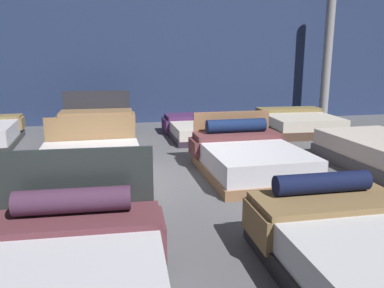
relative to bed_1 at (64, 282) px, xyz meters
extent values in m
cube|color=#5B5B60|center=(1.21, 2.92, -0.25)|extent=(18.00, 18.00, 0.02)
cube|color=navy|center=(1.21, 8.03, 1.51)|extent=(18.00, 0.06, 3.50)
cube|color=silver|center=(0.00, -0.10, 0.04)|extent=(1.50, 1.97, 0.30)
cube|color=#2B3232|center=(0.04, 0.89, 0.26)|extent=(1.40, 0.10, 1.00)
cube|color=brown|center=(0.02, 0.60, 0.21)|extent=(1.49, 0.58, 0.06)
cube|color=brown|center=(0.77, 0.57, 0.02)|extent=(0.08, 0.52, 0.32)
cylinder|color=#4C2C47|center=(0.03, 0.66, 0.36)|extent=(0.98, 0.25, 0.21)
cube|color=black|center=(2.35, -0.09, -0.15)|extent=(1.44, 1.92, 0.18)
cube|color=silver|center=(2.35, -0.09, 0.07)|extent=(1.37, 1.86, 0.27)
cube|color=olive|center=(2.35, 0.52, 0.23)|extent=(1.41, 0.64, 0.06)
cube|color=olive|center=(1.64, 0.52, 0.05)|extent=(0.06, 0.63, 0.31)
cylinder|color=#11183C|center=(2.35, 0.65, 0.36)|extent=(0.97, 0.20, 0.20)
cube|color=olive|center=(0.03, 2.86, -0.18)|extent=(1.58, 1.99, 0.14)
cube|color=white|center=(0.03, 2.86, 0.05)|extent=(1.52, 1.93, 0.32)
cube|color=olive|center=(0.01, 3.84, 0.18)|extent=(1.45, 0.07, 0.85)
cube|color=#986B4A|center=(2.45, 2.82, -0.17)|extent=(1.50, 2.01, 0.14)
cube|color=silver|center=(2.45, 2.82, 0.05)|extent=(1.44, 1.95, 0.30)
cube|color=#986B4A|center=(2.43, 3.81, 0.19)|extent=(1.38, 0.06, 0.86)
cube|color=brown|center=(2.43, 3.53, 0.25)|extent=(1.45, 0.52, 0.09)
cube|color=brown|center=(1.69, 3.52, 0.08)|extent=(0.10, 0.50, 0.26)
cube|color=brown|center=(3.18, 3.55, 0.08)|extent=(0.10, 0.50, 0.26)
cylinder|color=#13234C|center=(2.43, 3.59, 0.40)|extent=(1.04, 0.25, 0.23)
cube|color=#514F55|center=(4.79, 2.84, -0.14)|extent=(1.54, 2.18, 0.21)
cube|color=olive|center=(-1.66, 6.62, 0.08)|extent=(0.08, 0.47, 0.25)
cube|color=#2D2E37|center=(-0.01, 5.90, -0.14)|extent=(1.69, 2.05, 0.21)
cube|color=white|center=(-0.01, 5.90, 0.10)|extent=(1.63, 1.98, 0.28)
cube|color=#2D2E37|center=(0.00, 6.91, 0.26)|extent=(1.56, 0.07, 1.00)
cube|color=olive|center=(0.00, 6.52, 0.28)|extent=(1.65, 0.74, 0.08)
cube|color=olive|center=(-0.84, 6.54, 0.10)|extent=(0.10, 0.71, 0.28)
cube|color=olive|center=(0.84, 6.51, 0.10)|extent=(0.10, 0.71, 0.28)
cube|color=#332635|center=(2.43, 5.81, -0.18)|extent=(1.67, 2.04, 0.12)
cube|color=silver|center=(2.43, 5.81, -0.01)|extent=(1.61, 1.97, 0.22)
cube|color=#472554|center=(2.43, 6.42, 0.14)|extent=(1.63, 0.75, 0.09)
cube|color=#472554|center=(1.59, 6.41, -0.05)|extent=(0.10, 0.73, 0.30)
cube|color=#472554|center=(3.26, 6.43, -0.05)|extent=(0.10, 0.73, 0.30)
cube|color=brown|center=(4.76, 5.84, -0.15)|extent=(1.70, 1.98, 0.19)
cube|color=silver|center=(4.76, 5.84, 0.06)|extent=(1.64, 1.92, 0.24)
cube|color=olive|center=(4.80, 6.50, 0.22)|extent=(1.62, 0.58, 0.09)
cube|color=olive|center=(3.98, 6.54, 0.07)|extent=(0.11, 0.51, 0.22)
cube|color=olive|center=(5.62, 6.47, 0.07)|extent=(0.11, 0.51, 0.22)
cylinder|color=#99999E|center=(6.23, 7.27, 1.51)|extent=(0.24, 0.24, 3.50)
camera|label=1|loc=(0.41, -2.55, 1.57)|focal=35.75mm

